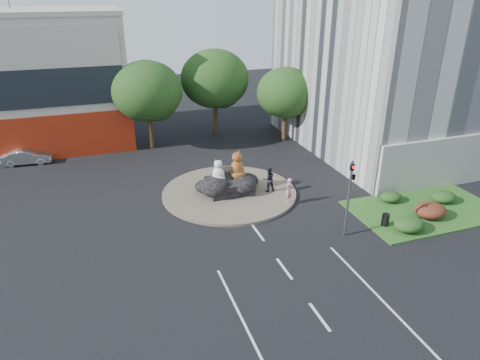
% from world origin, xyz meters
% --- Properties ---
extents(ground, '(120.00, 120.00, 0.00)m').
position_xyz_m(ground, '(0.00, 0.00, 0.00)').
color(ground, black).
rests_on(ground, ground).
extents(roundabout_island, '(10.00, 10.00, 0.20)m').
position_xyz_m(roundabout_island, '(0.00, 10.00, 0.10)').
color(roundabout_island, brown).
rests_on(roundabout_island, ground).
extents(rock_plinth, '(3.20, 2.60, 0.90)m').
position_xyz_m(rock_plinth, '(0.00, 10.00, 0.65)').
color(rock_plinth, black).
rests_on(rock_plinth, roundabout_island).
extents(grass_verge, '(10.00, 6.00, 0.12)m').
position_xyz_m(grass_verge, '(12.00, 3.00, 0.06)').
color(grass_verge, '#23541C').
rests_on(grass_verge, ground).
extents(tree_left, '(6.46, 6.46, 8.27)m').
position_xyz_m(tree_left, '(-3.93, 22.06, 5.25)').
color(tree_left, '#382314').
rests_on(tree_left, ground).
extents(tree_mid, '(6.84, 6.84, 8.76)m').
position_xyz_m(tree_mid, '(3.07, 24.06, 5.56)').
color(tree_mid, '#382314').
rests_on(tree_mid, ground).
extents(tree_right, '(5.70, 5.70, 7.30)m').
position_xyz_m(tree_right, '(9.07, 20.06, 4.63)').
color(tree_right, '#382314').
rests_on(tree_right, ground).
extents(hedge_near_green, '(2.00, 1.60, 0.90)m').
position_xyz_m(hedge_near_green, '(9.00, 1.00, 0.57)').
color(hedge_near_green, '#103514').
rests_on(hedge_near_green, grass_verge).
extents(hedge_red, '(2.20, 1.76, 0.99)m').
position_xyz_m(hedge_red, '(11.50, 2.00, 0.61)').
color(hedge_red, '#441312').
rests_on(hedge_red, grass_verge).
extents(hedge_mid_green, '(1.80, 1.44, 0.81)m').
position_xyz_m(hedge_mid_green, '(14.00, 3.50, 0.53)').
color(hedge_mid_green, '#103514').
rests_on(hedge_mid_green, grass_verge).
extents(hedge_back_green, '(1.60, 1.28, 0.72)m').
position_xyz_m(hedge_back_green, '(10.50, 4.80, 0.48)').
color(hedge_back_green, '#103514').
rests_on(hedge_back_green, grass_verge).
extents(traffic_light, '(0.44, 1.24, 5.00)m').
position_xyz_m(traffic_light, '(5.10, 2.00, 3.62)').
color(traffic_light, '#595B60').
rests_on(traffic_light, ground).
extents(street_lamp, '(2.34, 0.22, 8.06)m').
position_xyz_m(street_lamp, '(12.82, 8.00, 4.55)').
color(street_lamp, '#595B60').
rests_on(street_lamp, ground).
extents(cat_white, '(1.37, 1.31, 1.77)m').
position_xyz_m(cat_white, '(-0.82, 9.99, 1.98)').
color(cat_white, silver).
rests_on(cat_white, rock_plinth).
extents(cat_tabby, '(1.71, 1.65, 2.18)m').
position_xyz_m(cat_tabby, '(0.67, 10.14, 2.19)').
color(cat_tabby, '#CD632A').
rests_on(cat_tabby, rock_plinth).
extents(kitten_calico, '(0.75, 0.73, 0.95)m').
position_xyz_m(kitten_calico, '(-1.38, 9.04, 0.67)').
color(kitten_calico, beige).
rests_on(kitten_calico, roundabout_island).
extents(kitten_white, '(0.67, 0.64, 0.88)m').
position_xyz_m(kitten_white, '(1.44, 9.27, 0.64)').
color(kitten_white, white).
rests_on(kitten_white, roundabout_island).
extents(pedestrian_pink, '(0.78, 0.76, 1.81)m').
position_xyz_m(pedestrian_pink, '(3.43, 6.99, 1.11)').
color(pedestrian_pink, pink).
rests_on(pedestrian_pink, roundabout_island).
extents(pedestrian_dark, '(0.94, 0.74, 1.91)m').
position_xyz_m(pedestrian_dark, '(2.79, 9.11, 1.16)').
color(pedestrian_dark, black).
rests_on(pedestrian_dark, roundabout_island).
extents(parked_car, '(4.18, 1.74, 1.35)m').
position_xyz_m(parked_car, '(-14.93, 21.49, 0.67)').
color(parked_car, '#9B9CA2').
rests_on(parked_car, ground).
extents(litter_bin, '(0.61, 0.61, 0.80)m').
position_xyz_m(litter_bin, '(8.01, 2.06, 0.52)').
color(litter_bin, black).
rests_on(litter_bin, grass_verge).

